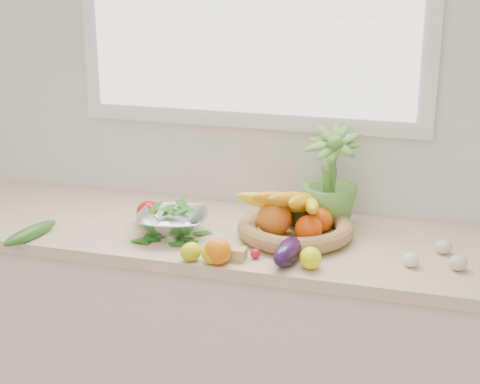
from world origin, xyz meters
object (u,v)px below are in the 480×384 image
(eggplant, at_px, (288,251))
(cucumber, at_px, (31,233))
(apple, at_px, (149,213))
(fruit_basket, at_px, (295,222))
(potted_herb, at_px, (330,177))
(colander_with_spinach, at_px, (172,218))

(eggplant, distance_m, cucumber, 0.87)
(apple, height_order, fruit_basket, fruit_basket)
(cucumber, xyz_separation_m, fruit_basket, (0.84, 0.27, 0.03))
(eggplant, height_order, fruit_basket, fruit_basket)
(apple, height_order, eggplant, apple)
(eggplant, relative_size, potted_herb, 0.52)
(potted_herb, bearing_deg, cucumber, -156.11)
(eggplant, distance_m, potted_herb, 0.39)
(apple, distance_m, fruit_basket, 0.52)
(potted_herb, xyz_separation_m, colander_with_spinach, (-0.49, -0.24, -0.12))
(fruit_basket, bearing_deg, eggplant, -82.81)
(cucumber, distance_m, colander_with_spinach, 0.47)
(apple, bearing_deg, fruit_basket, 2.63)
(apple, bearing_deg, eggplant, -19.25)
(apple, relative_size, fruit_basket, 0.16)
(eggplant, bearing_deg, cucumber, -176.40)
(apple, distance_m, colander_with_spinach, 0.14)
(colander_with_spinach, bearing_deg, fruit_basket, 13.73)
(potted_herb, height_order, fruit_basket, potted_herb)
(eggplant, height_order, colander_with_spinach, colander_with_spinach)
(eggplant, bearing_deg, colander_with_spinach, 164.66)
(eggplant, height_order, potted_herb, potted_herb)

